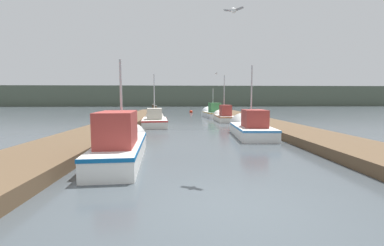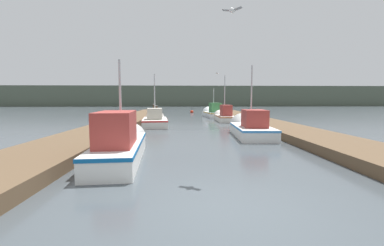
{
  "view_description": "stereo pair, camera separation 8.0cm",
  "coord_description": "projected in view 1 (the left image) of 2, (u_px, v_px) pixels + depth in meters",
  "views": [
    {
      "loc": [
        -0.96,
        -4.73,
        2.07
      ],
      "look_at": [
        -0.29,
        10.17,
        0.66
      ],
      "focal_mm": 24.0,
      "sensor_mm": 36.0,
      "label": 1
    },
    {
      "loc": [
        -0.88,
        -4.73,
        2.07
      ],
      "look_at": [
        -0.29,
        10.17,
        0.66
      ],
      "focal_mm": 24.0,
      "sensor_mm": 36.0,
      "label": 2
    }
  ],
  "objects": [
    {
      "name": "mooring_piling_0",
      "position": [
        153.0,
        110.0,
        30.99
      ],
      "size": [
        0.31,
        0.31,
        1.42
      ],
      "color": "#473523",
      "rests_on": "ground_plane"
    },
    {
      "name": "seagull_1",
      "position": [
        234.0,
        10.0,
        7.0
      ],
      "size": [
        0.54,
        0.36,
        0.12
      ],
      "rotation": [
        0.0,
        0.0,
        2.66
      ],
      "color": "white"
    },
    {
      "name": "ground_plane",
      "position": [
        231.0,
        206.0,
        4.94
      ],
      "size": [
        200.0,
        200.0,
        0.0
      ],
      "color": "#3D4449"
    },
    {
      "name": "fishing_boat_2",
      "position": [
        155.0,
        120.0,
        20.01
      ],
      "size": [
        2.24,
        5.29,
        4.48
      ],
      "rotation": [
        0.0,
        0.0,
        0.1
      ],
      "color": "silver",
      "rests_on": "ground_plane"
    },
    {
      "name": "fishing_boat_0",
      "position": [
        122.0,
        143.0,
        8.8
      ],
      "size": [
        1.75,
        5.71,
        3.7
      ],
      "rotation": [
        0.0,
        0.0,
        0.08
      ],
      "color": "silver",
      "rests_on": "ground_plane"
    },
    {
      "name": "channel_buoy",
      "position": [
        191.0,
        112.0,
        38.09
      ],
      "size": [
        0.49,
        0.49,
        0.99
      ],
      "color": "red",
      "rests_on": "ground_plane"
    },
    {
      "name": "distant_shore_ridge",
      "position": [
        184.0,
        96.0,
        76.85
      ],
      "size": [
        120.0,
        16.0,
        5.59
      ],
      "color": "#4C5647",
      "rests_on": "ground_plane"
    },
    {
      "name": "dock_right",
      "position": [
        259.0,
        122.0,
        21.08
      ],
      "size": [
        2.81,
        40.0,
        0.39
      ],
      "color": "brown",
      "rests_on": "ground_plane"
    },
    {
      "name": "fishing_boat_3",
      "position": [
        223.0,
        116.0,
        24.08
      ],
      "size": [
        1.47,
        4.88,
        4.63
      ],
      "rotation": [
        0.0,
        0.0,
        0.01
      ],
      "color": "silver",
      "rests_on": "ground_plane"
    },
    {
      "name": "dock_left",
      "position": [
        124.0,
        122.0,
        20.58
      ],
      "size": [
        2.81,
        40.0,
        0.39
      ],
      "color": "brown",
      "rests_on": "ground_plane"
    },
    {
      "name": "fishing_boat_4",
      "position": [
        212.0,
        113.0,
        29.29
      ],
      "size": [
        2.18,
        5.2,
        3.74
      ],
      "rotation": [
        0.0,
        0.0,
        0.1
      ],
      "color": "silver",
      "rests_on": "ground_plane"
    },
    {
      "name": "mooring_piling_1",
      "position": [
        156.0,
        110.0,
        34.67
      ],
      "size": [
        0.34,
        0.34,
        1.14
      ],
      "color": "#473523",
      "rests_on": "ground_plane"
    },
    {
      "name": "fishing_boat_1",
      "position": [
        250.0,
        128.0,
        14.4
      ],
      "size": [
        2.01,
        5.11,
        4.4
      ],
      "rotation": [
        0.0,
        0.0,
        -0.05
      ],
      "color": "silver",
      "rests_on": "ground_plane"
    },
    {
      "name": "mooring_piling_2",
      "position": [
        130.0,
        122.0,
        16.59
      ],
      "size": [
        0.29,
        0.29,
        1.16
      ],
      "color": "#473523",
      "rests_on": "ground_plane"
    },
    {
      "name": "seagull_lead",
      "position": [
        216.0,
        74.0,
        22.81
      ],
      "size": [
        0.3,
        0.56,
        0.12
      ],
      "rotation": [
        0.0,
        0.0,
        1.44
      ],
      "color": "white"
    }
  ]
}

